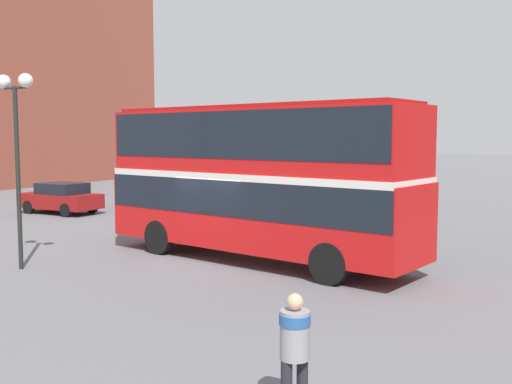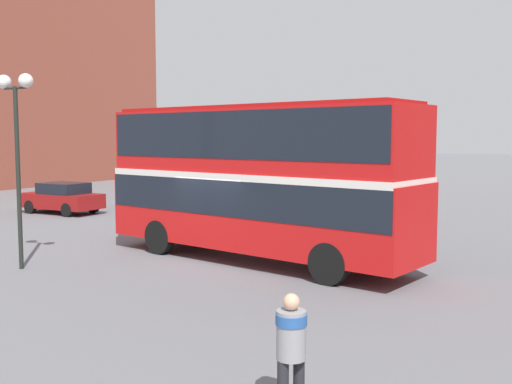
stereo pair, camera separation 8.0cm
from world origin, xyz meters
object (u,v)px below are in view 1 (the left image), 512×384
(parked_car_kerb_far, at_px, (61,198))
(street_lamp_twin_globe, at_px, (16,118))
(double_decker_bus, at_px, (256,173))
(pedestrian_foreground, at_px, (295,343))
(parked_car_side_street, at_px, (214,203))
(parked_car_kerb_near, at_px, (168,192))

(parked_car_kerb_far, relative_size, street_lamp_twin_globe, 0.76)
(double_decker_bus, relative_size, street_lamp_twin_globe, 1.93)
(pedestrian_foreground, relative_size, parked_car_kerb_far, 0.41)
(double_decker_bus, xyz_separation_m, pedestrian_foreground, (4.95, -8.73, -1.61))
(pedestrian_foreground, relative_size, parked_car_side_street, 0.35)
(parked_car_kerb_far, relative_size, parked_car_side_street, 0.85)
(parked_car_kerb_near, bearing_deg, pedestrian_foreground, 136.92)
(parked_car_kerb_far, height_order, parked_car_side_street, parked_car_side_street)
(parked_car_kerb_near, height_order, street_lamp_twin_globe, street_lamp_twin_globe)
(double_decker_bus, xyz_separation_m, parked_car_side_street, (-5.47, 6.77, -1.84))
(double_decker_bus, distance_m, street_lamp_twin_globe, 6.85)
(street_lamp_twin_globe, bearing_deg, parked_car_kerb_near, 109.45)
(pedestrian_foreground, relative_size, parked_car_kerb_near, 0.36)
(parked_car_kerb_near, relative_size, street_lamp_twin_globe, 0.85)
(parked_car_kerb_near, relative_size, parked_car_kerb_far, 1.12)
(double_decker_bus, height_order, parked_car_side_street, double_decker_bus)
(pedestrian_foreground, distance_m, parked_car_kerb_near, 24.49)
(double_decker_bus, xyz_separation_m, street_lamp_twin_globe, (-5.39, -3.94, 1.55))
(pedestrian_foreground, bearing_deg, street_lamp_twin_globe, 6.26)
(pedestrian_foreground, height_order, street_lamp_twin_globe, street_lamp_twin_globe)
(double_decker_bus, distance_m, parked_car_kerb_near, 14.79)
(parked_car_side_street, bearing_deg, double_decker_bus, -39.17)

